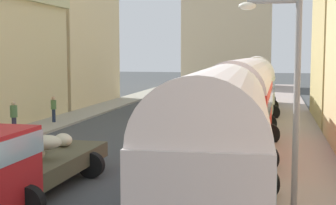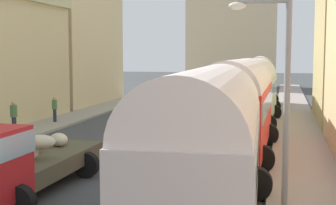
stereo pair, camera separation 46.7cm
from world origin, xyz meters
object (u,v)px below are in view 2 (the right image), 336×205
car_2 (198,89)px  car_3 (179,131)px  car_4 (209,110)px  car_5 (230,94)px  parked_bus_1 (239,102)px  parked_bus_3 (259,80)px  car_0 (164,103)px  pedestrian_1 (55,108)px  pedestrian_0 (14,116)px  cargo_truck_0 (6,161)px  streetlamp_near (278,89)px  car_1 (184,95)px  parked_bus_2 (252,89)px  parked_bus_0 (206,142)px

car_2 → car_3: car_2 is taller
car_4 → car_5: car_4 is taller
parked_bus_1 → car_3: 3.31m
parked_bus_3 → car_0: size_ratio=2.08×
car_3 → pedestrian_1: 10.71m
car_4 → parked_bus_1: bearing=-73.8°
parked_bus_1 → car_4: (-2.67, 9.22, -1.45)m
pedestrian_0 → pedestrian_1: 4.70m
car_3 → parked_bus_3: bearing=80.7°
cargo_truck_0 → car_2: 35.63m
parked_bus_3 → pedestrian_1: (-11.86, -11.32, -1.29)m
streetlamp_near → cargo_truck_0: bearing=-179.6°
car_1 → pedestrian_1: pedestrian_1 is taller
parked_bus_1 → car_2: 28.26m
car_3 → car_1: bearing=100.7°
cargo_truck_0 → car_1: 27.64m
car_5 → car_3: bearing=-90.2°
car_2 → streetlamp_near: bearing=-77.1°
car_3 → streetlamp_near: 10.45m
parked_bus_2 → parked_bus_1: bearing=-90.0°
car_0 → car_4: 5.50m
car_2 → car_5: 6.62m
parked_bus_1 → parked_bus_0: bearing=-90.0°
cargo_truck_0 → pedestrian_1: 15.94m
car_0 → streetlamp_near: size_ratio=0.72×
car_5 → streetlamp_near: (4.39, -30.11, 2.73)m
car_4 → car_1: bearing=109.4°
parked_bus_2 → parked_bus_0: bearing=-90.0°
car_2 → streetlamp_near: (8.13, -35.57, 2.67)m
car_1 → car_3: 18.84m
parked_bus_1 → car_5: (-2.71, 22.02, -1.54)m
car_2 → car_0: bearing=-90.2°
parked_bus_0 → parked_bus_3: (0.00, 27.00, 0.08)m
car_0 → car_4: (3.84, -3.94, 0.08)m
parked_bus_1 → car_1: (-6.29, 19.49, -1.49)m
cargo_truck_0 → car_4: (3.34, 17.37, -0.40)m
parked_bus_1 → pedestrian_1: 13.67m
parked_bus_2 → parked_bus_3: bearing=90.0°
parked_bus_0 → streetlamp_near: bearing=28.4°
car_0 → car_3: car_3 is taller
car_5 → pedestrian_1: pedestrian_1 is taller
parked_bus_0 → car_2: size_ratio=2.17×
parked_bus_0 → parked_bus_2: (0.00, 18.00, 0.02)m
car_0 → car_3: 12.74m
car_5 → parked_bus_0: bearing=-85.0°
car_1 → pedestrian_1: bearing=-113.5°
car_4 → car_0: bearing=134.3°
car_1 → pedestrian_1: size_ratio=2.57×
parked_bus_3 → car_0: parked_bus_3 is taller
pedestrian_1 → car_2: bearing=75.4°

